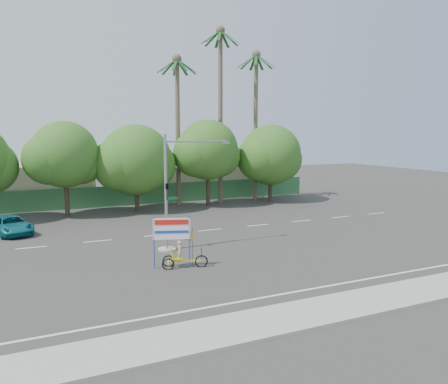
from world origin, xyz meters
name	(u,v)px	position (x,y,z in m)	size (l,w,h in m)	color
ground	(232,263)	(0.00, 0.00, 0.00)	(120.00, 120.00, 0.00)	#33302D
sidewalk_near	(315,312)	(0.00, -7.50, 0.06)	(50.00, 2.40, 0.12)	gray
fence	(139,195)	(0.00, 21.50, 1.00)	(38.00, 0.08, 2.00)	#336B3D
building_left	(27,185)	(-10.00, 26.00, 2.00)	(12.00, 8.00, 4.00)	beige
building_right	(198,179)	(8.00, 26.00, 1.80)	(14.00, 8.00, 3.60)	beige
tree_left	(64,157)	(-7.05, 18.00, 5.06)	(6.66, 5.60, 8.07)	#473828
tree_center	(135,162)	(-1.05, 18.00, 4.47)	(7.62, 6.40, 7.85)	#473828
tree_right	(207,152)	(5.95, 18.00, 5.24)	(6.90, 5.80, 8.36)	#473828
tree_far_right	(270,157)	(12.95, 18.00, 4.64)	(7.38, 6.20, 7.94)	#473828
palm_tall	(220,98)	(8.00, 19.50, 10.46)	(3.73, 3.79, 17.45)	#70604C
palm_mid	(256,110)	(12.00, 19.50, 9.40)	(3.73, 3.79, 15.45)	#70604C
palm_short	(178,114)	(3.50, 19.50, 8.86)	(3.73, 3.79, 14.45)	#70604C
traffic_signal	(171,202)	(-2.20, 3.98, 2.92)	(4.72, 1.10, 7.00)	gray
trike_billboard	(177,247)	(-3.05, 0.37, 1.13)	(2.73, 1.20, 2.81)	black
pickup_truck	(11,225)	(-11.20, 12.66, 0.64)	(2.11, 4.58, 1.27)	#106672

